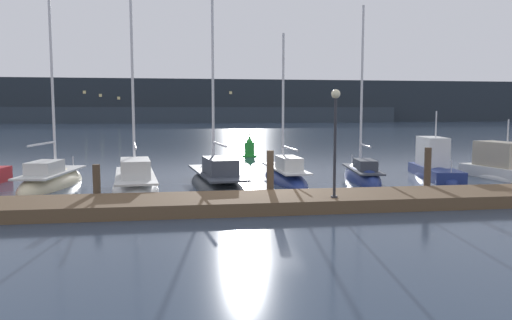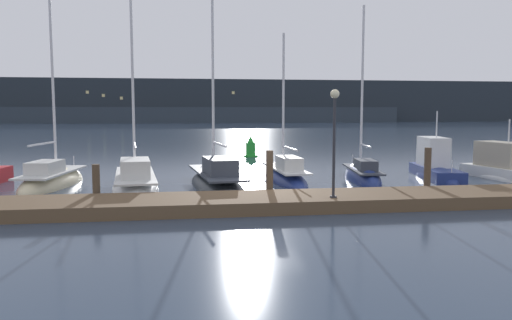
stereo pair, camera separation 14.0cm
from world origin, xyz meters
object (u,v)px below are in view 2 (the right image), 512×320
at_px(sailboat_berth_4, 217,183).
at_px(channel_buoy, 251,149).
at_px(sailboat_berth_3, 135,186).
at_px(sailboat_berth_5, 286,178).
at_px(motorboat_berth_7, 435,171).
at_px(sailboat_berth_2, 52,183).
at_px(sailboat_berth_6, 362,178).
at_px(motorboat_berth_8, 507,173).
at_px(dock_lamppost, 334,125).

xyz_separation_m(sailboat_berth_4, channel_buoy, (3.51, 14.46, 0.44)).
distance_m(sailboat_berth_3, sailboat_berth_5, 7.33).
distance_m(motorboat_berth_7, channel_buoy, 15.23).
height_order(sailboat_berth_2, sailboat_berth_6, sailboat_berth_2).
xyz_separation_m(sailboat_berth_4, motorboat_berth_8, (14.87, 0.45, 0.13)).
bearing_deg(motorboat_berth_8, sailboat_berth_6, 174.90).
bearing_deg(sailboat_berth_3, motorboat_berth_7, 6.65).
relative_size(sailboat_berth_5, dock_lamppost, 2.09).
xyz_separation_m(sailboat_berth_2, sailboat_berth_4, (7.57, -1.40, 0.07)).
relative_size(sailboat_berth_3, sailboat_berth_4, 1.01).
bearing_deg(sailboat_berth_4, sailboat_berth_2, 169.51).
distance_m(sailboat_berth_2, sailboat_berth_4, 7.69).
distance_m(sailboat_berth_2, channel_buoy, 17.13).
xyz_separation_m(sailboat_berth_5, sailboat_berth_6, (3.89, -0.26, -0.04)).
distance_m(sailboat_berth_5, motorboat_berth_8, 11.38).
bearing_deg(sailboat_berth_6, sailboat_berth_2, 178.93).
distance_m(sailboat_berth_2, sailboat_berth_3, 4.28).
height_order(sailboat_berth_4, sailboat_berth_5, sailboat_berth_4).
bearing_deg(motorboat_berth_8, sailboat_berth_5, 175.33).
distance_m(motorboat_berth_7, motorboat_berth_8, 3.53).
bearing_deg(sailboat_berth_6, sailboat_berth_5, 176.18).
relative_size(sailboat_berth_6, channel_buoy, 5.49).
relative_size(sailboat_berth_5, sailboat_berth_6, 0.83).
xyz_separation_m(sailboat_berth_3, sailboat_berth_5, (7.14, 1.64, -0.02)).
height_order(sailboat_berth_3, sailboat_berth_4, sailboat_berth_3).
bearing_deg(motorboat_berth_7, channel_buoy, 121.67).
bearing_deg(dock_lamppost, channel_buoy, 90.61).
height_order(sailboat_berth_4, sailboat_berth_6, sailboat_berth_4).
bearing_deg(dock_lamppost, sailboat_berth_2, 146.88).
bearing_deg(sailboat_berth_3, sailboat_berth_2, 157.15).
bearing_deg(motorboat_berth_7, sailboat_berth_4, -172.56).
xyz_separation_m(sailboat_berth_6, dock_lamppost, (-3.68, -7.09, 2.90)).
bearing_deg(channel_buoy, sailboat_berth_4, -103.63).
relative_size(sailboat_berth_3, sailboat_berth_6, 1.26).
relative_size(sailboat_berth_2, sailboat_berth_4, 0.87).
bearing_deg(sailboat_berth_2, motorboat_berth_7, 0.30).
bearing_deg(channel_buoy, sailboat_berth_3, -115.84).
distance_m(sailboat_berth_6, motorboat_berth_7, 4.12).
distance_m(sailboat_berth_2, motorboat_berth_7, 19.07).
relative_size(sailboat_berth_3, motorboat_berth_7, 2.07).
height_order(motorboat_berth_8, channel_buoy, motorboat_berth_8).
xyz_separation_m(motorboat_berth_8, dock_lamppost, (-11.14, -6.42, 2.69)).
xyz_separation_m(sailboat_berth_5, dock_lamppost, (0.20, -7.35, 2.85)).
relative_size(sailboat_berth_4, dock_lamppost, 3.14).
height_order(sailboat_berth_4, motorboat_berth_7, sailboat_berth_4).
bearing_deg(motorboat_berth_7, sailboat_berth_2, -179.70).
relative_size(sailboat_berth_2, sailboat_berth_3, 0.86).
height_order(sailboat_berth_5, channel_buoy, sailboat_berth_5).
distance_m(sailboat_berth_5, motorboat_berth_7, 7.98).
bearing_deg(sailboat_berth_2, motorboat_berth_8, -2.42).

